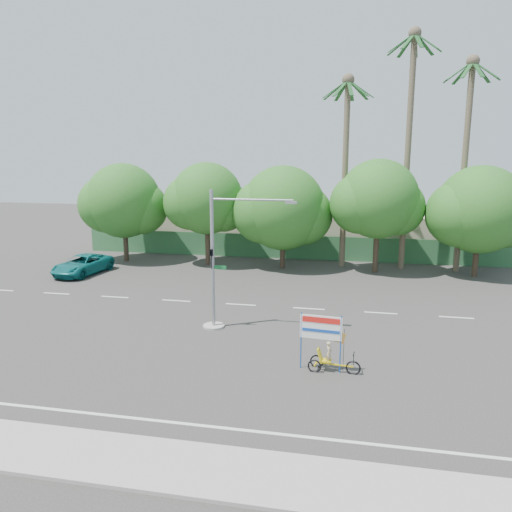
# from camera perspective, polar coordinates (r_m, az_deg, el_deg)

# --- Properties ---
(ground) EXTENTS (120.00, 120.00, 0.00)m
(ground) POSITION_cam_1_polar(r_m,az_deg,el_deg) (21.71, -1.35, -12.04)
(ground) COLOR #33302D
(ground) RESTS_ON ground
(sidewalk_near) EXTENTS (50.00, 2.40, 0.12)m
(sidewalk_near) POSITION_cam_1_polar(r_m,az_deg,el_deg) (15.36, -8.00, -22.85)
(sidewalk_near) COLOR gray
(sidewalk_near) RESTS_ON ground
(fence) EXTENTS (38.00, 0.08, 2.00)m
(fence) POSITION_cam_1_polar(r_m,az_deg,el_deg) (41.84, 5.09, 0.99)
(fence) COLOR #336B3D
(fence) RESTS_ON ground
(building_left) EXTENTS (12.00, 8.00, 4.00)m
(building_left) POSITION_cam_1_polar(r_m,az_deg,el_deg) (48.09, -6.23, 3.57)
(building_left) COLOR beige
(building_left) RESTS_ON ground
(building_right) EXTENTS (14.00, 8.00, 3.60)m
(building_right) POSITION_cam_1_polar(r_m,az_deg,el_deg) (46.06, 15.69, 2.59)
(building_right) COLOR beige
(building_right) RESTS_ON ground
(tree_far_left) EXTENTS (7.14, 6.00, 7.96)m
(tree_far_left) POSITION_cam_1_polar(r_m,az_deg,el_deg) (41.88, -14.95, 5.85)
(tree_far_left) COLOR #473828
(tree_far_left) RESTS_ON ground
(tree_left) EXTENTS (6.66, 5.60, 8.07)m
(tree_left) POSITION_cam_1_polar(r_m,az_deg,el_deg) (39.27, -5.70, 6.26)
(tree_left) COLOR #473828
(tree_left) RESTS_ON ground
(tree_center) EXTENTS (7.62, 6.40, 7.85)m
(tree_center) POSITION_cam_1_polar(r_m,az_deg,el_deg) (38.02, 3.02, 5.23)
(tree_center) COLOR #473828
(tree_center) RESTS_ON ground
(tree_right) EXTENTS (6.90, 5.80, 8.36)m
(tree_right) POSITION_cam_1_polar(r_m,az_deg,el_deg) (37.58, 13.72, 6.02)
(tree_right) COLOR #473828
(tree_right) RESTS_ON ground
(tree_far_right) EXTENTS (7.38, 6.20, 7.94)m
(tree_far_right) POSITION_cam_1_polar(r_m,az_deg,el_deg) (38.57, 24.14, 4.58)
(tree_far_right) COLOR #473828
(tree_far_right) RESTS_ON ground
(palm_tall) EXTENTS (3.73, 3.79, 17.45)m
(palm_tall) POSITION_cam_1_polar(r_m,az_deg,el_deg) (39.09, 17.10, 13.73)
(palm_tall) COLOR #70604C
(palm_tall) RESTS_ON ground
(palm_mid) EXTENTS (3.73, 3.79, 15.45)m
(palm_mid) POSITION_cam_1_polar(r_m,az_deg,el_deg) (39.63, 22.89, 11.75)
(palm_mid) COLOR #70604C
(palm_mid) RESTS_ON ground
(palm_short) EXTENTS (3.73, 3.79, 14.45)m
(palm_short) POSITION_cam_1_polar(r_m,az_deg,el_deg) (38.90, 10.21, 11.69)
(palm_short) COLOR #70604C
(palm_short) RESTS_ON ground
(traffic_signal) EXTENTS (4.72, 1.10, 7.00)m
(traffic_signal) POSITION_cam_1_polar(r_m,az_deg,el_deg) (24.97, -4.30, -1.82)
(traffic_signal) COLOR gray
(traffic_signal) RESTS_ON ground
(trike_billboard) EXTENTS (2.50, 0.67, 2.46)m
(trike_billboard) POSITION_cam_1_polar(r_m,az_deg,el_deg) (20.74, 8.03, -10.37)
(trike_billboard) COLOR black
(trike_billboard) RESTS_ON ground
(pickup_truck) EXTENTS (3.06, 5.37, 1.41)m
(pickup_truck) POSITION_cam_1_polar(r_m,az_deg,el_deg) (38.72, -19.21, -0.94)
(pickup_truck) COLOR #0F6A69
(pickup_truck) RESTS_ON ground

